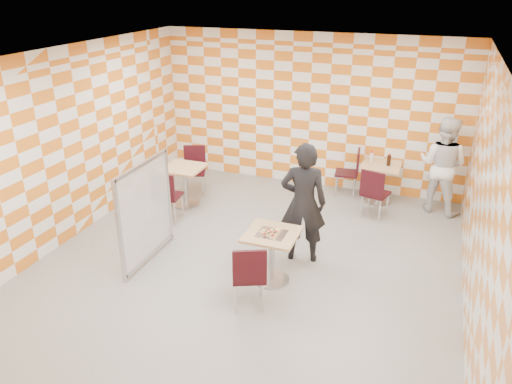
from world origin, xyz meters
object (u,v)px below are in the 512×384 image
at_px(chair_main_front, 249,273).
at_px(chair_empty_near, 166,193).
at_px(soda_bottle, 389,160).
at_px(empty_table, 184,179).
at_px(man_white, 442,165).
at_px(chair_second_front, 374,190).
at_px(man_dark, 303,203).
at_px(main_table, 272,249).
at_px(second_table, 380,177).
at_px(partition, 146,212).
at_px(chair_empty_far, 195,166).
at_px(chair_second_side, 352,169).
at_px(sport_bottle, 372,157).

distance_m(chair_main_front, chair_empty_near, 2.88).
xyz_separation_m(chair_empty_near, soda_bottle, (3.44, 2.12, 0.31)).
distance_m(empty_table, man_white, 4.62).
height_order(chair_second_front, man_dark, man_dark).
xyz_separation_m(empty_table, man_dark, (2.55, -1.11, 0.41)).
height_order(main_table, man_dark, man_dark).
bearing_deg(second_table, soda_bottle, -1.80).
distance_m(chair_second_front, partition, 3.89).
bearing_deg(chair_empty_far, chair_second_side, 16.93).
bearing_deg(main_table, chair_second_front, 67.12).
relative_size(empty_table, chair_second_front, 0.81).
height_order(chair_second_side, chair_empty_near, same).
bearing_deg(second_table, main_table, -107.89).
relative_size(main_table, man_white, 0.43).
bearing_deg(main_table, second_table, 72.11).
distance_m(main_table, chair_empty_near, 2.52).
xyz_separation_m(chair_empty_far, man_white, (4.50, 0.75, 0.33)).
distance_m(empty_table, chair_main_front, 3.43).
xyz_separation_m(partition, sport_bottle, (2.74, 3.44, 0.05)).
bearing_deg(man_dark, main_table, 59.93).
height_order(main_table, chair_empty_far, chair_empty_far).
relative_size(chair_empty_far, man_dark, 0.50).
relative_size(main_table, chair_second_side, 0.81).
distance_m(second_table, man_white, 1.11).
bearing_deg(chair_empty_near, main_table, -25.69).
height_order(chair_main_front, partition, partition).
relative_size(second_table, empty_table, 1.00).
xyz_separation_m(main_table, man_white, (2.08, 3.22, 0.37)).
xyz_separation_m(partition, soda_bottle, (3.07, 3.31, 0.06)).
bearing_deg(chair_empty_far, second_table, 12.31).
bearing_deg(soda_bottle, chair_second_front, -99.75).
bearing_deg(chair_second_side, man_white, -4.63).
xyz_separation_m(chair_main_front, chair_second_side, (0.53, 4.07, 0.00)).
xyz_separation_m(main_table, partition, (-1.91, -0.10, 0.28)).
height_order(chair_main_front, chair_second_front, same).
height_order(chair_empty_far, soda_bottle, soda_bottle).
xyz_separation_m(empty_table, soda_bottle, (3.48, 1.37, 0.34)).
relative_size(main_table, chair_main_front, 0.81).
distance_m(chair_main_front, partition, 1.98).
xyz_separation_m(chair_main_front, man_dark, (0.28, 1.46, 0.37)).
height_order(main_table, sport_bottle, sport_bottle).
bearing_deg(chair_second_front, soda_bottle, 80.25).
xyz_separation_m(empty_table, man_white, (4.40, 1.37, 0.37)).
xyz_separation_m(chair_second_side, partition, (-2.39, -3.44, 0.25)).
relative_size(man_dark, soda_bottle, 7.96).
bearing_deg(man_white, chair_second_front, 54.68).
bearing_deg(chair_main_front, man_white, 61.60).
relative_size(second_table, chair_empty_near, 0.81).
bearing_deg(soda_bottle, second_table, 178.20).
bearing_deg(man_dark, sport_bottle, -115.44).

